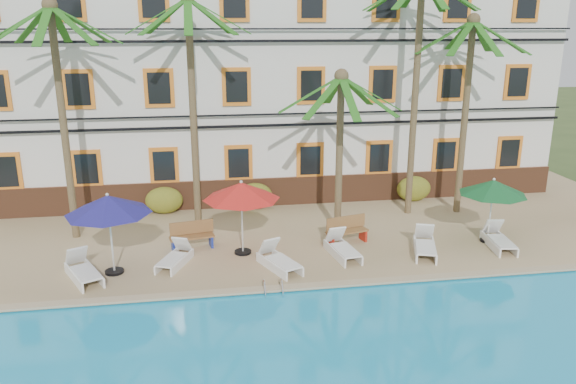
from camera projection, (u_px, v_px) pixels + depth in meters
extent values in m
plane|color=#384C23|center=(305.00, 281.00, 17.33)|extent=(100.00, 100.00, 0.00)
cube|color=tan|center=(282.00, 223.00, 22.02)|extent=(30.00, 12.00, 0.25)
cube|color=tan|center=(311.00, 286.00, 16.39)|extent=(30.00, 0.35, 0.06)
cube|color=silver|center=(265.00, 79.00, 25.28)|extent=(25.00, 6.00, 10.00)
cube|color=brown|center=(275.00, 192.00, 23.65)|extent=(25.00, 0.12, 1.20)
cube|color=orange|center=(6.00, 172.00, 21.70)|extent=(1.15, 0.10, 1.50)
cube|color=black|center=(6.00, 172.00, 21.65)|extent=(0.85, 0.04, 1.20)
cube|color=orange|center=(87.00, 169.00, 22.15)|extent=(1.15, 0.10, 1.50)
cube|color=black|center=(87.00, 169.00, 22.11)|extent=(0.85, 0.04, 1.20)
cube|color=orange|center=(164.00, 166.00, 22.61)|extent=(1.15, 0.10, 1.50)
cube|color=black|center=(164.00, 166.00, 22.56)|extent=(0.85, 0.04, 1.20)
cube|color=orange|center=(239.00, 163.00, 23.06)|extent=(1.15, 0.10, 1.50)
cube|color=black|center=(239.00, 163.00, 23.01)|extent=(0.85, 0.04, 1.20)
cube|color=orange|center=(310.00, 160.00, 23.51)|extent=(1.15, 0.10, 1.50)
cube|color=black|center=(310.00, 161.00, 23.46)|extent=(0.85, 0.04, 1.20)
cube|color=orange|center=(379.00, 158.00, 23.96)|extent=(1.15, 0.10, 1.50)
cube|color=black|center=(379.00, 158.00, 23.91)|extent=(0.85, 0.04, 1.20)
cube|color=orange|center=(445.00, 155.00, 24.41)|extent=(1.15, 0.10, 1.50)
cube|color=black|center=(446.00, 155.00, 24.37)|extent=(0.85, 0.04, 1.20)
cube|color=orange|center=(509.00, 153.00, 24.87)|extent=(1.15, 0.10, 1.50)
cube|color=black|center=(510.00, 153.00, 24.82)|extent=(0.85, 0.04, 1.20)
cube|color=orange|center=(78.00, 89.00, 21.26)|extent=(1.15, 0.10, 1.50)
cube|color=black|center=(78.00, 90.00, 21.22)|extent=(0.85, 0.04, 1.20)
cube|color=orange|center=(159.00, 88.00, 21.72)|extent=(1.15, 0.10, 1.50)
cube|color=black|center=(159.00, 88.00, 21.67)|extent=(0.85, 0.04, 1.20)
cube|color=orange|center=(237.00, 87.00, 22.17)|extent=(1.15, 0.10, 1.50)
cube|color=black|center=(237.00, 87.00, 22.12)|extent=(0.85, 0.04, 1.20)
cube|color=orange|center=(311.00, 85.00, 22.62)|extent=(1.15, 0.10, 1.50)
cube|color=black|center=(311.00, 86.00, 22.57)|extent=(0.85, 0.04, 1.20)
cube|color=orange|center=(382.00, 84.00, 23.07)|extent=(1.15, 0.10, 1.50)
cube|color=black|center=(383.00, 84.00, 23.03)|extent=(0.85, 0.04, 1.20)
cube|color=orange|center=(451.00, 83.00, 23.53)|extent=(1.15, 0.10, 1.50)
cube|color=black|center=(452.00, 83.00, 23.48)|extent=(0.85, 0.04, 1.20)
cube|color=orange|center=(517.00, 82.00, 23.98)|extent=(1.15, 0.10, 1.50)
cube|color=black|center=(518.00, 82.00, 23.93)|extent=(0.85, 0.04, 1.20)
cube|color=orange|center=(69.00, 0.00, 20.35)|extent=(1.15, 0.10, 1.50)
cube|color=black|center=(69.00, 0.00, 20.30)|extent=(0.85, 0.04, 1.20)
cube|color=orange|center=(153.00, 1.00, 20.80)|extent=(1.15, 0.10, 1.50)
cube|color=black|center=(153.00, 1.00, 20.75)|extent=(0.85, 0.04, 1.20)
cube|color=orange|center=(234.00, 1.00, 21.25)|extent=(1.15, 0.10, 1.50)
cube|color=black|center=(234.00, 1.00, 21.20)|extent=(0.85, 0.04, 1.20)
cube|color=orange|center=(312.00, 2.00, 21.70)|extent=(1.15, 0.10, 1.50)
cube|color=black|center=(312.00, 2.00, 21.66)|extent=(0.85, 0.04, 1.20)
cube|color=orange|center=(386.00, 2.00, 22.16)|extent=(1.15, 0.10, 1.50)
cube|color=black|center=(387.00, 2.00, 22.11)|extent=(0.85, 0.04, 1.20)
cube|color=orange|center=(458.00, 3.00, 22.61)|extent=(1.15, 0.10, 1.50)
cube|color=black|center=(458.00, 3.00, 22.56)|extent=(0.85, 0.04, 1.20)
cube|color=orange|center=(526.00, 3.00, 23.06)|extent=(1.15, 0.10, 1.50)
cube|color=black|center=(527.00, 3.00, 23.01)|extent=(0.85, 0.04, 1.20)
cube|color=black|center=(275.00, 125.00, 22.70)|extent=(25.00, 0.08, 0.10)
cube|color=black|center=(275.00, 114.00, 22.57)|extent=(25.00, 0.08, 0.06)
cube|color=black|center=(274.00, 41.00, 21.75)|extent=(25.00, 0.08, 0.10)
cube|color=black|center=(274.00, 29.00, 21.62)|extent=(25.00, 0.08, 0.06)
cylinder|color=brown|center=(64.00, 128.00, 19.14)|extent=(0.26, 0.26, 7.97)
sphere|color=brown|center=(50.00, 5.00, 17.99)|extent=(0.50, 0.50, 0.50)
cube|color=#1F5F16|center=(60.00, 25.00, 19.20)|extent=(0.28, 2.20, 1.25)
cube|color=#1F5F16|center=(33.00, 25.00, 18.78)|extent=(1.75, 1.75, 1.25)
cube|color=#1F5F16|center=(16.00, 25.00, 18.00)|extent=(2.20, 0.28, 1.25)
cube|color=#1F5F16|center=(20.00, 25.00, 17.32)|extent=(1.75, 1.75, 1.25)
cube|color=#1F5F16|center=(43.00, 25.00, 17.14)|extent=(0.28, 2.20, 1.25)
cube|color=#1F5F16|center=(72.00, 25.00, 17.56)|extent=(1.75, 1.75, 1.25)
cube|color=#1F5F16|center=(87.00, 25.00, 18.33)|extent=(2.20, 0.28, 1.25)
cube|color=#1F5F16|center=(81.00, 25.00, 19.02)|extent=(1.75, 1.75, 1.25)
cylinder|color=brown|center=(193.00, 117.00, 20.52)|extent=(0.26, 0.26, 8.25)
cube|color=#1F5F16|center=(189.00, 16.00, 20.55)|extent=(0.28, 2.20, 1.25)
cube|color=#1F5F16|center=(167.00, 16.00, 20.13)|extent=(1.75, 1.75, 1.25)
cube|color=#1F5F16|center=(156.00, 16.00, 19.35)|extent=(2.20, 0.28, 1.25)
cube|color=#1F5F16|center=(165.00, 16.00, 18.67)|extent=(1.75, 1.75, 1.25)
cube|color=#1F5F16|center=(188.00, 16.00, 18.48)|extent=(0.28, 2.20, 1.25)
cube|color=#1F5F16|center=(211.00, 16.00, 18.90)|extent=(1.75, 1.75, 1.25)
cube|color=#1F5F16|center=(220.00, 16.00, 19.68)|extent=(2.20, 0.28, 1.25)
cube|color=#1F5F16|center=(210.00, 16.00, 20.36)|extent=(1.75, 1.75, 1.25)
cylinder|color=brown|center=(339.00, 157.00, 20.03)|extent=(0.26, 0.26, 5.67)
sphere|color=brown|center=(341.00, 76.00, 19.22)|extent=(0.50, 0.50, 0.50)
cube|color=#1F5F16|center=(334.00, 90.00, 20.43)|extent=(0.28, 2.20, 1.25)
cube|color=#1F5F16|center=(315.00, 92.00, 20.01)|extent=(1.75, 1.75, 1.25)
cube|color=#1F5F16|center=(310.00, 94.00, 19.23)|extent=(2.20, 0.28, 1.25)
cube|color=#1F5F16|center=(324.00, 97.00, 18.55)|extent=(1.75, 1.75, 1.25)
cube|color=#1F5F16|center=(349.00, 98.00, 18.36)|extent=(0.28, 2.20, 1.25)
cube|color=#1F5F16|center=(369.00, 96.00, 18.78)|extent=(1.75, 1.75, 1.25)
cube|color=#1F5F16|center=(371.00, 93.00, 19.56)|extent=(2.20, 0.28, 1.25)
cube|color=#1F5F16|center=(356.00, 91.00, 20.24)|extent=(1.75, 1.75, 1.25)
cylinder|color=brown|center=(415.00, 101.00, 21.58)|extent=(0.26, 0.26, 9.07)
cylinder|color=brown|center=(464.00, 120.00, 21.96)|extent=(0.26, 0.26, 7.53)
sphere|color=brown|center=(474.00, 20.00, 20.88)|extent=(0.50, 0.50, 0.50)
cube|color=#1F5F16|center=(459.00, 36.00, 22.08)|extent=(0.28, 2.20, 1.25)
cube|color=#1F5F16|center=(444.00, 36.00, 21.66)|extent=(1.75, 1.75, 1.25)
cube|color=#1F5F16|center=(445.00, 37.00, 20.89)|extent=(2.20, 0.28, 1.25)
cube|color=#1F5F16|center=(462.00, 37.00, 20.20)|extent=(1.75, 1.75, 1.25)
cube|color=#1F5F16|center=(486.00, 37.00, 20.02)|extent=(0.28, 2.20, 1.25)
cube|color=#1F5F16|center=(502.00, 37.00, 20.44)|extent=(1.75, 1.75, 1.25)
cube|color=#1F5F16|center=(499.00, 37.00, 21.21)|extent=(2.20, 0.28, 1.25)
cube|color=#1F5F16|center=(481.00, 36.00, 21.90)|extent=(1.75, 1.75, 1.25)
ellipsoid|color=#275217|center=(164.00, 200.00, 22.65)|extent=(1.50, 0.90, 1.10)
ellipsoid|color=#275217|center=(254.00, 196.00, 23.20)|extent=(1.50, 0.90, 1.10)
ellipsoid|color=#275217|center=(414.00, 189.00, 24.25)|extent=(1.50, 0.90, 1.10)
cylinder|color=black|center=(115.00, 271.00, 17.32)|extent=(0.58, 0.58, 0.08)
cylinder|color=silver|center=(111.00, 235.00, 16.98)|extent=(0.06, 0.06, 2.48)
cone|color=navy|center=(108.00, 205.00, 16.70)|extent=(2.58, 2.58, 0.57)
sphere|color=silver|center=(107.00, 195.00, 16.61)|extent=(0.10, 0.10, 0.10)
cylinder|color=black|center=(243.00, 252.00, 18.82)|extent=(0.57, 0.57, 0.08)
cylinder|color=silver|center=(242.00, 219.00, 18.48)|extent=(0.06, 0.06, 2.43)
cone|color=red|center=(241.00, 191.00, 18.20)|extent=(2.54, 2.54, 0.56)
sphere|color=silver|center=(241.00, 182.00, 18.12)|extent=(0.10, 0.10, 0.10)
cylinder|color=black|center=(487.00, 240.00, 19.83)|extent=(0.52, 0.52, 0.07)
cylinder|color=silver|center=(491.00, 211.00, 19.52)|extent=(0.06, 0.06, 2.23)
cone|color=#135527|center=(493.00, 187.00, 19.27)|extent=(2.32, 2.32, 0.51)
sphere|color=silver|center=(494.00, 179.00, 19.19)|extent=(0.10, 0.10, 0.10)
cube|color=white|center=(86.00, 273.00, 16.58)|extent=(1.13, 1.45, 0.06)
cube|color=white|center=(76.00, 255.00, 17.22)|extent=(0.76, 0.70, 0.66)
cube|color=white|center=(74.00, 278.00, 16.66)|extent=(0.89, 1.71, 0.30)
cube|color=white|center=(94.00, 272.00, 16.99)|extent=(0.89, 1.71, 0.30)
cube|color=white|center=(171.00, 260.00, 17.58)|extent=(0.97, 1.30, 0.05)
cube|color=white|center=(182.00, 244.00, 18.28)|extent=(0.67, 0.62, 0.59)
cube|color=white|center=(167.00, 260.00, 17.90)|extent=(0.72, 1.56, 0.27)
cube|color=white|center=(183.00, 262.00, 17.77)|extent=(0.72, 1.56, 0.27)
cube|color=white|center=(283.00, 262.00, 17.34)|extent=(1.05, 1.42, 0.06)
cube|color=white|center=(269.00, 246.00, 17.99)|extent=(0.73, 0.67, 0.64)
cube|color=white|center=(271.00, 266.00, 17.43)|extent=(0.78, 1.70, 0.30)
cube|color=white|center=(287.00, 262.00, 17.74)|extent=(0.78, 1.70, 0.30)
cube|color=white|center=(346.00, 250.00, 18.25)|extent=(0.78, 1.36, 0.06)
cube|color=white|center=(335.00, 234.00, 19.00)|extent=(0.66, 0.56, 0.64)
cube|color=white|center=(334.00, 253.00, 18.44)|extent=(0.34, 1.81, 0.30)
cube|color=white|center=(351.00, 251.00, 18.61)|extent=(0.34, 1.81, 0.30)
cube|color=white|center=(426.00, 247.00, 18.46)|extent=(1.00, 1.45, 0.06)
cube|color=white|center=(424.00, 231.00, 19.25)|extent=(0.73, 0.66, 0.66)
cube|color=white|center=(415.00, 249.00, 18.80)|extent=(0.66, 1.80, 0.30)
cube|color=white|center=(434.00, 250.00, 18.70)|extent=(0.66, 1.80, 0.30)
cube|color=white|center=(502.00, 242.00, 18.97)|extent=(0.75, 1.35, 0.06)
cube|color=white|center=(493.00, 226.00, 19.76)|extent=(0.65, 0.55, 0.64)
cube|color=white|center=(490.00, 243.00, 19.25)|extent=(0.30, 1.82, 0.30)
cube|color=white|center=(507.00, 243.00, 19.27)|extent=(0.30, 1.82, 0.30)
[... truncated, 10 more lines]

